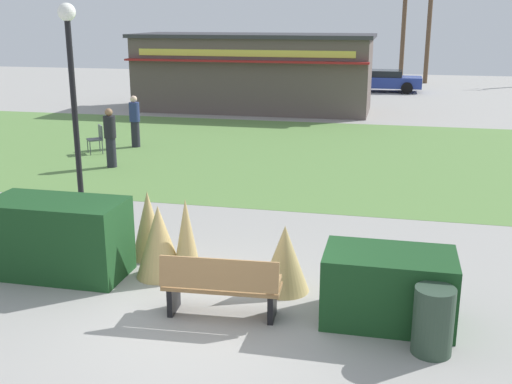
{
  "coord_description": "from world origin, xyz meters",
  "views": [
    {
      "loc": [
        2.46,
        -7.71,
        4.21
      ],
      "look_at": [
        0.07,
        2.95,
        1.1
      ],
      "focal_mm": 43.81,
      "sensor_mm": 36.0,
      "label": 1
    }
  ],
  "objects_px": {
    "park_bench": "(221,286)",
    "person_strolling": "(135,121)",
    "parked_car_west_slot": "(288,78)",
    "tree_center_bg": "(403,36)",
    "parked_car_center_slot": "(383,80)",
    "cafe_chair_west": "(97,137)",
    "tree_left_bg": "(429,31)",
    "lamppost_mid": "(73,87)",
    "food_kiosk": "(254,72)",
    "trash_bin": "(433,321)",
    "person_standing": "(110,137)"
  },
  "relations": [
    {
      "from": "parked_car_west_slot",
      "to": "parked_car_center_slot",
      "type": "xyz_separation_m",
      "value": [
        5.48,
        0.0,
        0.0
      ]
    },
    {
      "from": "lamppost_mid",
      "to": "person_strolling",
      "type": "distance_m",
      "value": 7.66
    },
    {
      "from": "person_strolling",
      "to": "person_standing",
      "type": "height_order",
      "value": "same"
    },
    {
      "from": "food_kiosk",
      "to": "parked_car_center_slot",
      "type": "distance_m",
      "value": 10.3
    },
    {
      "from": "park_bench",
      "to": "cafe_chair_west",
      "type": "xyz_separation_m",
      "value": [
        -6.8,
        9.84,
        0.05
      ]
    },
    {
      "from": "parked_car_center_slot",
      "to": "tree_left_bg",
      "type": "height_order",
      "value": "tree_left_bg"
    },
    {
      "from": "cafe_chair_west",
      "to": "person_strolling",
      "type": "height_order",
      "value": "person_strolling"
    },
    {
      "from": "lamppost_mid",
      "to": "cafe_chair_west",
      "type": "height_order",
      "value": "lamppost_mid"
    },
    {
      "from": "parked_car_center_slot",
      "to": "food_kiosk",
      "type": "bearing_deg",
      "value": -122.96
    },
    {
      "from": "cafe_chair_west",
      "to": "person_standing",
      "type": "xyz_separation_m",
      "value": [
        1.23,
        -1.62,
        0.33
      ]
    },
    {
      "from": "parked_car_center_slot",
      "to": "tree_center_bg",
      "type": "distance_m",
      "value": 6.24
    },
    {
      "from": "park_bench",
      "to": "tree_center_bg",
      "type": "distance_m",
      "value": 34.53
    },
    {
      "from": "food_kiosk",
      "to": "cafe_chair_west",
      "type": "height_order",
      "value": "food_kiosk"
    },
    {
      "from": "lamppost_mid",
      "to": "food_kiosk",
      "type": "height_order",
      "value": "lamppost_mid"
    },
    {
      "from": "food_kiosk",
      "to": "parked_car_west_slot",
      "type": "height_order",
      "value": "food_kiosk"
    },
    {
      "from": "park_bench",
      "to": "lamppost_mid",
      "type": "bearing_deg",
      "value": 137.54
    },
    {
      "from": "tree_center_bg",
      "to": "tree_left_bg",
      "type": "bearing_deg",
      "value": -20.17
    },
    {
      "from": "parked_car_center_slot",
      "to": "tree_center_bg",
      "type": "xyz_separation_m",
      "value": [
        0.98,
        5.73,
        2.27
      ]
    },
    {
      "from": "parked_car_west_slot",
      "to": "parked_car_center_slot",
      "type": "height_order",
      "value": "same"
    },
    {
      "from": "trash_bin",
      "to": "person_standing",
      "type": "xyz_separation_m",
      "value": [
        -8.48,
        8.58,
        0.41
      ]
    },
    {
      "from": "parked_car_west_slot",
      "to": "parked_car_center_slot",
      "type": "distance_m",
      "value": 5.48
    },
    {
      "from": "park_bench",
      "to": "food_kiosk",
      "type": "distance_m",
      "value": 20.48
    },
    {
      "from": "park_bench",
      "to": "person_strolling",
      "type": "distance_m",
      "value": 12.58
    },
    {
      "from": "person_standing",
      "to": "tree_left_bg",
      "type": "height_order",
      "value": "tree_left_bg"
    },
    {
      "from": "food_kiosk",
      "to": "tree_center_bg",
      "type": "distance_m",
      "value": 15.8
    },
    {
      "from": "parked_car_west_slot",
      "to": "park_bench",
      "type": "bearing_deg",
      "value": -82.04
    },
    {
      "from": "food_kiosk",
      "to": "tree_left_bg",
      "type": "relative_size",
      "value": 1.48
    },
    {
      "from": "tree_left_bg",
      "to": "tree_center_bg",
      "type": "distance_m",
      "value": 1.68
    },
    {
      "from": "lamppost_mid",
      "to": "tree_left_bg",
      "type": "height_order",
      "value": "tree_left_bg"
    },
    {
      "from": "parked_car_center_slot",
      "to": "tree_left_bg",
      "type": "distance_m",
      "value": 6.31
    },
    {
      "from": "trash_bin",
      "to": "cafe_chair_west",
      "type": "relative_size",
      "value": 1.01
    },
    {
      "from": "food_kiosk",
      "to": "person_standing",
      "type": "distance_m",
      "value": 11.93
    },
    {
      "from": "lamppost_mid",
      "to": "person_strolling",
      "type": "xyz_separation_m",
      "value": [
        -1.83,
        7.19,
        -1.92
      ]
    },
    {
      "from": "cafe_chair_west",
      "to": "tree_center_bg",
      "type": "xyz_separation_m",
      "value": [
        9.26,
        24.52,
        2.38
      ]
    },
    {
      "from": "lamppost_mid",
      "to": "person_strolling",
      "type": "bearing_deg",
      "value": 104.32
    },
    {
      "from": "park_bench",
      "to": "person_strolling",
      "type": "relative_size",
      "value": 1.02
    },
    {
      "from": "person_strolling",
      "to": "trash_bin",
      "type": "bearing_deg",
      "value": -73.65
    },
    {
      "from": "food_kiosk",
      "to": "tree_left_bg",
      "type": "distance_m",
      "value": 16.04
    },
    {
      "from": "food_kiosk",
      "to": "trash_bin",
      "type": "bearing_deg",
      "value": -71.03
    },
    {
      "from": "tree_center_bg",
      "to": "park_bench",
      "type": "bearing_deg",
      "value": -94.1
    },
    {
      "from": "parked_car_center_slot",
      "to": "cafe_chair_west",
      "type": "bearing_deg",
      "value": -113.78
    },
    {
      "from": "trash_bin",
      "to": "parked_car_center_slot",
      "type": "bearing_deg",
      "value": 92.83
    },
    {
      "from": "food_kiosk",
      "to": "cafe_chair_west",
      "type": "bearing_deg",
      "value": -104.86
    },
    {
      "from": "person_standing",
      "to": "tree_center_bg",
      "type": "relative_size",
      "value": 0.26
    },
    {
      "from": "parked_car_west_slot",
      "to": "tree_left_bg",
      "type": "bearing_deg",
      "value": 32.83
    },
    {
      "from": "tree_left_bg",
      "to": "food_kiosk",
      "type": "bearing_deg",
      "value": -120.48
    },
    {
      "from": "food_kiosk",
      "to": "person_strolling",
      "type": "relative_size",
      "value": 6.33
    },
    {
      "from": "food_kiosk",
      "to": "parked_car_west_slot",
      "type": "bearing_deg",
      "value": 89.37
    },
    {
      "from": "parked_car_west_slot",
      "to": "tree_center_bg",
      "type": "distance_m",
      "value": 8.93
    },
    {
      "from": "trash_bin",
      "to": "park_bench",
      "type": "bearing_deg",
      "value": 172.88
    }
  ]
}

